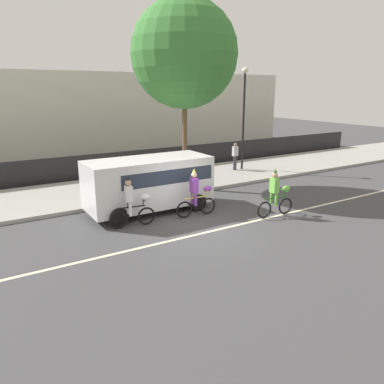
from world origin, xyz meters
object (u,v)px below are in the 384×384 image
parade_cyclist_lime (276,195)px  street_lamp_post (244,104)px  parade_cyclist_purple (197,195)px  parked_van_white (150,180)px  parade_cyclist_zebra (132,205)px  pedestrian_onlooker (235,156)px

parade_cyclist_lime → street_lamp_post: size_ratio=0.33×
parade_cyclist_purple → parked_van_white: 2.01m
parade_cyclist_purple → parade_cyclist_lime: 3.10m
parade_cyclist_zebra → parade_cyclist_purple: (2.61, -0.20, 0.00)m
parade_cyclist_zebra → parade_cyclist_lime: 5.55m
parked_van_white → pedestrian_onlooker: parked_van_white is taller
parade_cyclist_zebra → parade_cyclist_purple: same height
parade_cyclist_zebra → parade_cyclist_lime: size_ratio=1.00×
parade_cyclist_zebra → parade_cyclist_lime: (5.23, -1.84, 0.00)m
parade_cyclist_lime → parked_van_white: 5.01m
parade_cyclist_lime → parked_van_white: size_ratio=0.38×
parked_van_white → pedestrian_onlooker: bearing=28.2°
street_lamp_post → parked_van_white: bearing=-153.5°
parade_cyclist_purple → parade_cyclist_lime: bearing=-32.1°
parade_cyclist_purple → parade_cyclist_lime: (2.62, -1.64, 0.00)m
parade_cyclist_zebra → parked_van_white: 1.95m
parade_cyclist_lime → pedestrian_onlooker: 7.97m
parade_cyclist_purple → parade_cyclist_zebra: bearing=175.7°
street_lamp_post → pedestrian_onlooker: (-0.52, 0.03, -2.97)m
parade_cyclist_lime → pedestrian_onlooker: (3.56, 7.14, 0.17)m
parade_cyclist_zebra → street_lamp_post: 11.15m
parade_cyclist_lime → parked_van_white: (-3.87, 3.16, 0.44)m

